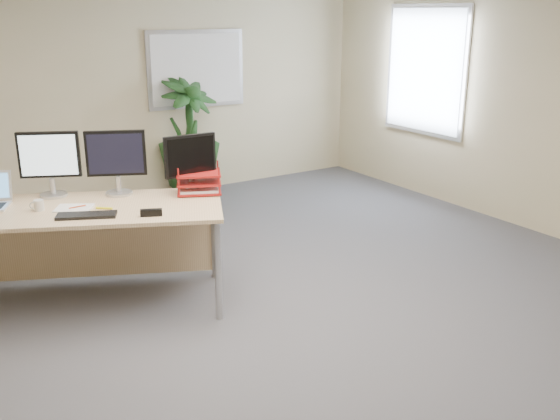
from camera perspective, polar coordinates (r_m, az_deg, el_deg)
floor at (r=4.52m, az=0.95°, el=-11.97°), size 8.00×8.00×0.00m
back_wall at (r=7.64m, az=-15.99°, el=10.38°), size 7.00×0.04×2.70m
whiteboard at (r=8.02m, az=-7.64°, el=12.65°), size 1.30×0.04×0.95m
window at (r=7.96m, az=13.13°, el=12.32°), size 0.04×1.30×1.55m
desk at (r=5.16m, az=-17.23°, el=-1.20°), size 2.29×1.68×0.81m
floor_plant at (r=7.78m, az=-8.33°, el=6.51°), size 1.10×1.10×1.50m
monitor_left at (r=5.29m, az=-20.32°, el=4.32°), size 0.45×0.24×0.53m
monitor_right at (r=5.19m, az=-14.74°, el=4.59°), size 0.45×0.24×0.53m
monitor_dark at (r=5.11m, az=-8.19°, el=4.54°), size 0.44×0.20×0.49m
keyboard at (r=4.75m, az=-17.27°, el=-0.47°), size 0.44×0.30×0.02m
coffee_mug at (r=5.01m, az=-21.21°, el=0.40°), size 0.11×0.07×0.08m
spiral_notebook at (r=4.97m, az=-18.31°, el=0.16°), size 0.33×0.31×0.01m
orange_pen at (r=4.96m, az=-18.04°, el=0.29°), size 0.13×0.02×0.01m
yellow_highlighter at (r=4.90m, az=-15.78°, el=0.17°), size 0.11×0.09×0.02m
letter_tray at (r=5.16m, az=-7.41°, el=2.36°), size 0.43×0.39×0.17m
stapler at (r=4.65m, az=-11.69°, el=-0.24°), size 0.16×0.10×0.05m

